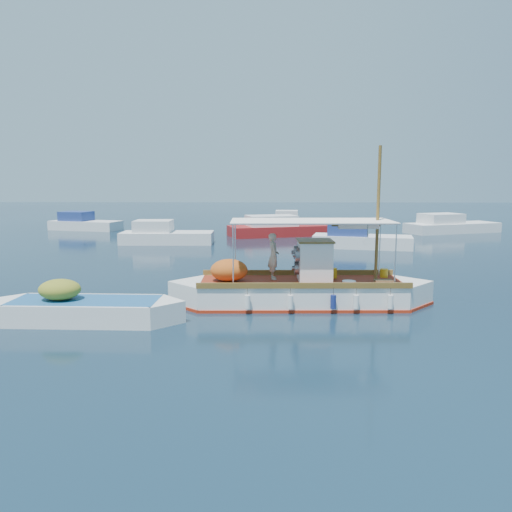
{
  "coord_description": "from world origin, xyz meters",
  "views": [
    {
      "loc": [
        -0.97,
        -17.16,
        4.35
      ],
      "look_at": [
        -1.39,
        0.0,
        1.72
      ],
      "focal_mm": 35.0,
      "sensor_mm": 36.0,
      "label": 1
    }
  ],
  "objects": [
    {
      "name": "bg_boat_e",
      "position": [
        14.1,
        24.41,
        0.49
      ],
      "size": [
        8.32,
        5.22,
        1.8
      ],
      "rotation": [
        0.0,
        0.0,
        0.36
      ],
      "color": "silver",
      "rests_on": "ground"
    },
    {
      "name": "bg_boat_ne",
      "position": [
        4.9,
        14.91,
        0.49
      ],
      "size": [
        6.51,
        3.41,
        1.8
      ],
      "rotation": [
        0.0,
        0.0,
        -0.2
      ],
      "color": "silver",
      "rests_on": "ground"
    },
    {
      "name": "bg_boat_n",
      "position": [
        0.33,
        21.91,
        0.49
      ],
      "size": [
        9.72,
        5.43,
        1.8
      ],
      "rotation": [
        0.0,
        0.0,
        0.3
      ],
      "color": "maroon",
      "rests_on": "ground"
    },
    {
      "name": "bg_boat_far_n",
      "position": [
        1.3,
        27.89,
        0.49
      ],
      "size": [
        5.08,
        2.34,
        1.8
      ],
      "rotation": [
        0.0,
        0.0,
        -0.07
      ],
      "color": "silver",
      "rests_on": "ground"
    },
    {
      "name": "bg_boat_far_w",
      "position": [
        -17.07,
        25.9,
        0.49
      ],
      "size": [
        6.45,
        3.7,
        1.8
      ],
      "rotation": [
        0.0,
        0.0,
        -0.24
      ],
      "color": "silver",
      "rests_on": "ground"
    },
    {
      "name": "bg_boat_nw",
      "position": [
        -8.09,
        16.75,
        0.49
      ],
      "size": [
        6.29,
        2.55,
        1.8
      ],
      "rotation": [
        0.0,
        0.0,
        0.02
      ],
      "color": "silver",
      "rests_on": "ground"
    },
    {
      "name": "ground",
      "position": [
        0.0,
        0.0,
        0.0
      ],
      "size": [
        160.0,
        160.0,
        0.0
      ],
      "primitive_type": "plane",
      "color": "black",
      "rests_on": "ground"
    },
    {
      "name": "dinghy",
      "position": [
        -6.66,
        -2.32,
        0.32
      ],
      "size": [
        6.24,
        1.84,
        1.52
      ],
      "rotation": [
        0.0,
        0.0,
        -0.02
      ],
      "color": "white",
      "rests_on": "ground"
    },
    {
      "name": "fishing_caique",
      "position": [
        0.13,
        -0.03,
        0.5
      ],
      "size": [
        9.31,
        2.78,
        5.68
      ],
      "rotation": [
        0.0,
        0.0,
        0.03
      ],
      "color": "white",
      "rests_on": "ground"
    }
  ]
}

